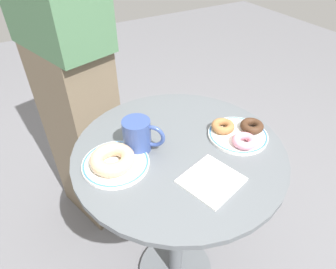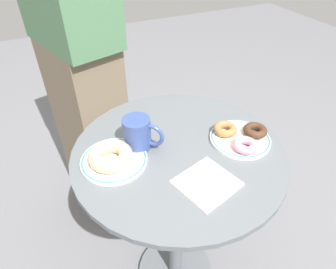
# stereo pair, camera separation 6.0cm
# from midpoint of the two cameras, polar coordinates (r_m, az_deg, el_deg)

# --- Properties ---
(cafe_table) EXTENTS (0.65, 0.65, 0.76)m
(cafe_table) POSITION_cam_midpoint_polar(r_m,az_deg,el_deg) (1.07, 3.46, -12.43)
(cafe_table) COLOR #565B60
(cafe_table) RESTS_ON ground
(plate_left) EXTENTS (0.19, 0.19, 0.01)m
(plate_left) POSITION_cam_midpoint_polar(r_m,az_deg,el_deg) (0.86, -8.50, -5.00)
(plate_left) COLOR white
(plate_left) RESTS_ON cafe_table
(plate_right) EXTENTS (0.19, 0.19, 0.01)m
(plate_right) POSITION_cam_midpoint_polar(r_m,az_deg,el_deg) (0.96, 15.60, -0.83)
(plate_right) COLOR white
(plate_right) RESTS_ON cafe_table
(donut_glazed) EXTENTS (0.16, 0.16, 0.04)m
(donut_glazed) POSITION_cam_midpoint_polar(r_m,az_deg,el_deg) (0.84, -9.14, -4.20)
(donut_glazed) COLOR #E0B789
(donut_glazed) RESTS_ON plate_left
(donut_chocolate) EXTENTS (0.08, 0.08, 0.03)m
(donut_chocolate) POSITION_cam_midpoint_polar(r_m,az_deg,el_deg) (0.98, 18.33, 0.72)
(donut_chocolate) COLOR #422819
(donut_chocolate) RESTS_ON plate_right
(donut_cinnamon) EXTENTS (0.10, 0.10, 0.03)m
(donut_cinnamon) POSITION_cam_midpoint_polar(r_m,az_deg,el_deg) (0.96, 12.83, 1.05)
(donut_cinnamon) COLOR #A36B3D
(donut_cinnamon) RESTS_ON plate_right
(donut_pink_frosted) EXTENTS (0.08, 0.08, 0.03)m
(donut_pink_frosted) POSITION_cam_midpoint_polar(r_m,az_deg,el_deg) (0.91, 16.66, -2.07)
(donut_pink_frosted) COLOR pink
(donut_pink_frosted) RESTS_ON plate_right
(paper_napkin) EXTENTS (0.18, 0.17, 0.01)m
(paper_napkin) POSITION_cam_midpoint_polar(r_m,az_deg,el_deg) (0.80, 9.72, -9.36)
(paper_napkin) COLOR white
(paper_napkin) RESTS_ON cafe_table
(coffee_mug) EXTENTS (0.11, 0.11, 0.10)m
(coffee_mug) POSITION_cam_midpoint_polar(r_m,az_deg,el_deg) (0.87, -3.86, 0.14)
(coffee_mug) COLOR #334784
(coffee_mug) RESTS_ON cafe_table
(person_figure) EXTENTS (0.33, 0.44, 1.70)m
(person_figure) POSITION_cam_midpoint_polar(r_m,az_deg,el_deg) (1.27, -15.60, 13.08)
(person_figure) COLOR brown
(person_figure) RESTS_ON ground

